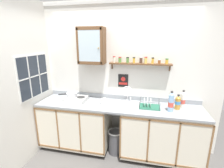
% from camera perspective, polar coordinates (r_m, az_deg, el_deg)
% --- Properties ---
extents(floor, '(5.87, 5.87, 0.00)m').
position_cam_1_polar(floor, '(2.96, 0.01, -27.55)').
color(floor, '#565451').
rests_on(floor, ground).
extents(back_wall, '(3.47, 0.07, 2.68)m').
position_cam_1_polar(back_wall, '(3.00, 3.18, 2.48)').
color(back_wall, silver).
rests_on(back_wall, ground).
extents(side_wall_left, '(0.05, 3.55, 2.68)m').
position_cam_1_polar(side_wall_left, '(2.79, -31.98, -1.05)').
color(side_wall_left, silver).
rests_on(side_wall_left, ground).
extents(lower_cabinet_run, '(1.27, 0.62, 0.90)m').
position_cam_1_polar(lower_cabinet_run, '(3.25, -12.37, -13.74)').
color(lower_cabinet_run, black).
rests_on(lower_cabinet_run, ground).
extents(lower_cabinet_run_right, '(1.33, 0.62, 0.90)m').
position_cam_1_polar(lower_cabinet_run_right, '(3.01, 16.89, -16.57)').
color(lower_cabinet_run_right, black).
rests_on(lower_cabinet_run_right, ground).
extents(countertop, '(2.83, 0.64, 0.03)m').
position_cam_1_polar(countertop, '(2.83, 1.95, -7.59)').
color(countertop, gray).
rests_on(countertop, lower_cabinet_run).
extents(backsplash, '(2.83, 0.02, 0.08)m').
position_cam_1_polar(backsplash, '(3.08, 2.97, -4.56)').
color(backsplash, gray).
rests_on(backsplash, countertop).
extents(sink, '(0.55, 0.44, 0.44)m').
position_cam_1_polar(sink, '(2.85, 4.16, -7.65)').
color(sink, silver).
rests_on(sink, countertop).
extents(hot_plate_stove, '(0.37, 0.31, 0.07)m').
position_cam_1_polar(hot_plate_stove, '(3.05, -12.50, -5.18)').
color(hot_plate_stove, silver).
rests_on(hot_plate_stove, countertop).
extents(saucepan, '(0.31, 0.23, 0.07)m').
position_cam_1_polar(saucepan, '(3.08, -13.98, -3.53)').
color(saucepan, silver).
rests_on(saucepan, hot_plate_stove).
extents(bottle_juice_amber_0, '(0.08, 0.08, 0.25)m').
position_cam_1_polar(bottle_juice_amber_0, '(2.81, 22.11, -6.03)').
color(bottle_juice_amber_0, gold).
rests_on(bottle_juice_amber_0, countertop).
extents(bottle_opaque_white_1, '(0.08, 0.08, 0.30)m').
position_cam_1_polar(bottle_opaque_white_1, '(2.89, 23.59, -5.18)').
color(bottle_opaque_white_1, white).
rests_on(bottle_opaque_white_1, countertop).
extents(bottle_water_blue_2, '(0.08, 0.08, 0.33)m').
position_cam_1_polar(bottle_water_blue_2, '(2.68, 20.00, -6.10)').
color(bottle_water_blue_2, '#8CB7E0').
rests_on(bottle_water_blue_2, countertop).
extents(dish_rack, '(0.34, 0.25, 0.17)m').
position_cam_1_polar(dish_rack, '(2.78, 12.79, -7.18)').
color(dish_rack, '#26664C').
rests_on(dish_rack, countertop).
extents(mug, '(0.12, 0.09, 0.09)m').
position_cam_1_polar(mug, '(2.86, -2.98, -5.98)').
color(mug, white).
rests_on(mug, countertop).
extents(wall_cabinet, '(0.46, 0.28, 0.63)m').
position_cam_1_polar(wall_cabinet, '(2.91, -7.17, 13.17)').
color(wall_cabinet, brown).
extents(spice_shelf, '(1.05, 0.14, 0.23)m').
position_cam_1_polar(spice_shelf, '(2.83, 9.63, 7.38)').
color(spice_shelf, brown).
extents(warning_sign, '(0.18, 0.01, 0.24)m').
position_cam_1_polar(warning_sign, '(2.98, 3.93, 1.15)').
color(warning_sign, black).
extents(window, '(0.03, 0.75, 0.73)m').
position_cam_1_polar(window, '(3.10, -25.74, 2.50)').
color(window, '#262D38').
extents(trash_bin, '(0.27, 0.27, 0.44)m').
position_cam_1_polar(trash_bin, '(3.12, 1.11, -19.52)').
color(trash_bin, '#4C4C51').
rests_on(trash_bin, ground).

